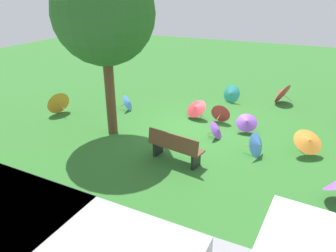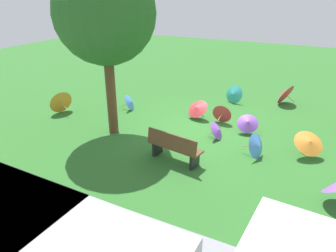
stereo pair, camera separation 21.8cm
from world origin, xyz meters
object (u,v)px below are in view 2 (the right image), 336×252
object	(u,v)px
parasol_red_0	(222,113)
parasol_red_4	(284,93)
shade_tree	(105,14)
parasol_blue_0	(131,102)
parasol_orange_1	(60,101)
parasol_purple_2	(218,130)
parasol_blue_3	(258,146)
park_bench	(174,147)
parasol_orange_2	(309,142)
parasol_red_2	(197,108)
parasol_purple_1	(248,123)
parasol_teal_0	(233,94)

from	to	relation	value
parasol_red_0	parasol_red_4	xyz separation A→B (m)	(-1.69, -3.07, 0.10)
shade_tree	parasol_blue_0	size ratio (longest dim) A/B	7.33
parasol_red_4	parasol_orange_1	bearing A→B (deg)	32.75
parasol_orange_1	shade_tree	bearing A→B (deg)	169.09
parasol_red_0	parasol_blue_0	world-z (taller)	parasol_red_0
parasol_red_0	parasol_purple_2	xyz separation A→B (m)	(-0.28, 1.36, -0.07)
parasol_blue_3	parasol_purple_2	bearing A→B (deg)	-25.89
park_bench	parasol_red_4	bearing A→B (deg)	-107.65
parasol_orange_2	parasol_red_4	distance (m)	4.65
parasol_red_2	parasol_red_4	world-z (taller)	parasol_red_4
parasol_blue_0	parasol_orange_2	xyz separation A→B (m)	(-6.70, 0.99, 0.17)
park_bench	parasol_blue_0	xyz separation A→B (m)	(3.35, -2.95, -0.15)
parasol_orange_1	parasol_purple_1	distance (m)	7.18
parasol_blue_3	parasol_red_2	bearing A→B (deg)	-36.30
shade_tree	parasol_red_0	xyz separation A→B (m)	(-3.06, -2.45, -3.45)
parasol_red_2	parasol_blue_3	distance (m)	3.29
shade_tree	parasol_blue_0	world-z (taller)	shade_tree
shade_tree	parasol_red_0	size ratio (longest dim) A/B	7.47
parasol_purple_2	parasol_purple_1	bearing A→B (deg)	-134.79
parasol_red_0	parasol_teal_0	world-z (taller)	parasol_teal_0
shade_tree	parasol_red_2	world-z (taller)	shade_tree
parasol_orange_1	parasol_red_0	bearing A→B (deg)	-162.59
park_bench	parasol_purple_1	xyz separation A→B (m)	(-1.40, -2.77, -0.06)
shade_tree	parasol_orange_2	distance (m)	7.00
parasol_blue_0	parasol_blue_3	xyz separation A→B (m)	(-5.40, 1.65, 0.05)
parasol_blue_0	parasol_red_2	distance (m)	2.77
parasol_red_2	parasol_teal_0	bearing A→B (deg)	-106.67
parasol_teal_0	parasol_blue_0	xyz separation A→B (m)	(3.46, 2.66, -0.07)
parasol_teal_0	parasol_purple_2	world-z (taller)	parasol_teal_0
parasol_red_4	parasol_purple_2	bearing A→B (deg)	72.26
shade_tree	parasol_red_2	xyz separation A→B (m)	(-2.11, -2.35, -3.38)
parasol_red_2	parasol_blue_3	xyz separation A→B (m)	(-2.65, 1.94, -0.06)
shade_tree	parasol_teal_0	size ratio (longest dim) A/B	6.28
parasol_orange_2	parasol_red_4	bearing A→B (deg)	-73.61
parasol_purple_1	parasol_purple_2	world-z (taller)	parasol_purple_1
parasol_orange_2	parasol_blue_3	xyz separation A→B (m)	(1.31, 0.66, -0.11)
parasol_purple_1	parasol_orange_2	distance (m)	2.12
parasol_blue_3	parasol_teal_0	bearing A→B (deg)	-65.77
parasol_teal_0	parasol_purple_1	distance (m)	3.12
parasol_blue_0	parasol_blue_3	world-z (taller)	parasol_blue_3
parasol_red_4	parasol_blue_3	bearing A→B (deg)	90.06
parasol_blue_3	parasol_purple_2	size ratio (longest dim) A/B	1.30
parasol_red_0	parasol_red_4	distance (m)	3.51
parasol_red_0	parasol_red_2	world-z (taller)	parasol_red_2
parasol_teal_0	parasol_purple_1	world-z (taller)	parasol_teal_0
parasol_blue_0	parasol_orange_2	size ratio (longest dim) A/B	0.65
shade_tree	parasol_blue_0	bearing A→B (deg)	-72.75
shade_tree	parasol_teal_0	distance (m)	6.47
park_bench	parasol_red_2	xyz separation A→B (m)	(0.60, -3.24, -0.04)
parasol_orange_1	parasol_blue_3	bearing A→B (deg)	178.77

